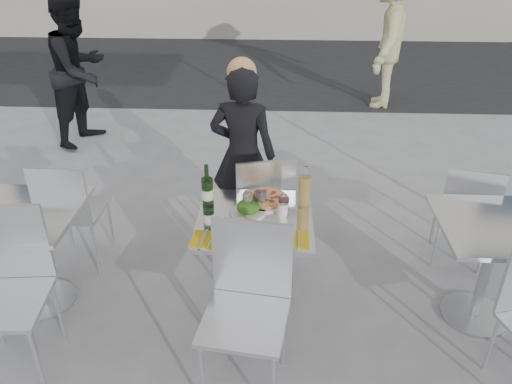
{
  "coord_description": "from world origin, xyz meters",
  "views": [
    {
      "loc": [
        0.13,
        -2.64,
        2.41
      ],
      "look_at": [
        0.0,
        0.15,
        0.85
      ],
      "focal_mm": 35.0,
      "sensor_mm": 36.0,
      "label": 1
    }
  ],
  "objects_px": {
    "woman_diner": "(243,155)",
    "pedestrian_a": "(79,70)",
    "side_table_left": "(28,239)",
    "wineglass_red_b": "(284,201)",
    "chair_far": "(263,201)",
    "sugar_shaker": "(283,209)",
    "napkin_left": "(206,239)",
    "pizza_near": "(247,234)",
    "napkin_right": "(293,239)",
    "pizza_far": "(266,199)",
    "wineglass_red_a": "(258,197)",
    "salad_plate": "(248,208)",
    "wine_bottle": "(207,191)",
    "wineglass_white_b": "(261,197)",
    "side_table_right": "(491,252)",
    "side_chair_rfar": "(466,208)",
    "side_chair_lnear": "(7,278)",
    "pedestrian_b": "(386,36)",
    "wineglass_white_a": "(248,197)",
    "carafe": "(305,191)",
    "side_chair_lfar": "(69,207)",
    "main_table": "(255,245)",
    "chair_near": "(248,295)"
  },
  "relations": [
    {
      "from": "wineglass_red_a",
      "to": "napkin_right",
      "type": "distance_m",
      "value": 0.39
    },
    {
      "from": "side_chair_lfar",
      "to": "wineglass_red_a",
      "type": "distance_m",
      "value": 1.48
    },
    {
      "from": "pizza_far",
      "to": "wine_bottle",
      "type": "bearing_deg",
      "value": -167.05
    },
    {
      "from": "pizza_near",
      "to": "napkin_right",
      "type": "height_order",
      "value": "pizza_near"
    },
    {
      "from": "side_table_left",
      "to": "wineglass_white_a",
      "type": "xyz_separation_m",
      "value": [
        1.45,
        0.06,
        0.32
      ]
    },
    {
      "from": "side_table_left",
      "to": "wineglass_red_b",
      "type": "height_order",
      "value": "wineglass_red_b"
    },
    {
      "from": "napkin_left",
      "to": "carafe",
      "type": "bearing_deg",
      "value": 41.97
    },
    {
      "from": "main_table",
      "to": "side_chair_lfar",
      "type": "relative_size",
      "value": 0.83
    },
    {
      "from": "wineglass_white_b",
      "to": "napkin_right",
      "type": "xyz_separation_m",
      "value": [
        0.2,
        -0.3,
        -0.11
      ]
    },
    {
      "from": "pedestrian_b",
      "to": "napkin_right",
      "type": "distance_m",
      "value": 4.76
    },
    {
      "from": "chair_near",
      "to": "chair_far",
      "type": "bearing_deg",
      "value": 96.18
    },
    {
      "from": "side_chair_rfar",
      "to": "sugar_shaker",
      "type": "xyz_separation_m",
      "value": [
        -1.36,
        -0.55,
        0.29
      ]
    },
    {
      "from": "woman_diner",
      "to": "pedestrian_a",
      "type": "height_order",
      "value": "pedestrian_a"
    },
    {
      "from": "pedestrian_a",
      "to": "wineglass_red_b",
      "type": "xyz_separation_m",
      "value": [
        2.33,
        -2.85,
        0.0
      ]
    },
    {
      "from": "pizza_near",
      "to": "wineglass_white_b",
      "type": "height_order",
      "value": "wineglass_white_b"
    },
    {
      "from": "chair_far",
      "to": "wineglass_red_b",
      "type": "bearing_deg",
      "value": 91.67
    },
    {
      "from": "wineglass_white_b",
      "to": "carafe",
      "type": "bearing_deg",
      "value": 16.11
    },
    {
      "from": "pizza_far",
      "to": "carafe",
      "type": "distance_m",
      "value": 0.28
    },
    {
      "from": "side_chair_lfar",
      "to": "sugar_shaker",
      "type": "relative_size",
      "value": 8.41
    },
    {
      "from": "woman_diner",
      "to": "pizza_near",
      "type": "distance_m",
      "value": 1.16
    },
    {
      "from": "side_chair_lnear",
      "to": "salad_plate",
      "type": "distance_m",
      "value": 1.46
    },
    {
      "from": "side_chair_lfar",
      "to": "pedestrian_b",
      "type": "bearing_deg",
      "value": -125.47
    },
    {
      "from": "chair_far",
      "to": "sugar_shaker",
      "type": "relative_size",
      "value": 8.74
    },
    {
      "from": "chair_far",
      "to": "wineglass_white_b",
      "type": "height_order",
      "value": "chair_far"
    },
    {
      "from": "wine_bottle",
      "to": "napkin_right",
      "type": "height_order",
      "value": "wine_bottle"
    },
    {
      "from": "carafe",
      "to": "napkin_left",
      "type": "bearing_deg",
      "value": -145.04
    },
    {
      "from": "side_chair_rfar",
      "to": "pizza_far",
      "type": "height_order",
      "value": "side_chair_rfar"
    },
    {
      "from": "side_table_left",
      "to": "napkin_right",
      "type": "relative_size",
      "value": 3.75
    },
    {
      "from": "wineglass_white_a",
      "to": "wineglass_red_a",
      "type": "distance_m",
      "value": 0.07
    },
    {
      "from": "pizza_near",
      "to": "pizza_far",
      "type": "xyz_separation_m",
      "value": [
        0.1,
        0.41,
        0.0
      ]
    },
    {
      "from": "side_table_left",
      "to": "wineglass_red_a",
      "type": "bearing_deg",
      "value": 2.79
    },
    {
      "from": "woman_diner",
      "to": "sugar_shaker",
      "type": "height_order",
      "value": "woman_diner"
    },
    {
      "from": "side_chair_rfar",
      "to": "wineglass_red_b",
      "type": "bearing_deg",
      "value": 34.34
    },
    {
      "from": "chair_far",
      "to": "wineglass_white_b",
      "type": "relative_size",
      "value": 5.94
    },
    {
      "from": "side_chair_rfar",
      "to": "pedestrian_a",
      "type": "distance_m",
      "value": 4.35
    },
    {
      "from": "side_chair_rfar",
      "to": "side_table_left",
      "type": "bearing_deg",
      "value": 23.11
    },
    {
      "from": "wineglass_white_a",
      "to": "wineglass_red_b",
      "type": "height_order",
      "value": "same"
    },
    {
      "from": "pizza_far",
      "to": "carafe",
      "type": "relative_size",
      "value": 1.08
    },
    {
      "from": "pedestrian_a",
      "to": "napkin_right",
      "type": "distance_m",
      "value": 3.92
    },
    {
      "from": "side_table_left",
      "to": "wineglass_red_a",
      "type": "relative_size",
      "value": 4.76
    },
    {
      "from": "pizza_far",
      "to": "salad_plate",
      "type": "height_order",
      "value": "salad_plate"
    },
    {
      "from": "side_table_left",
      "to": "main_table",
      "type": "bearing_deg",
      "value": 0.0
    },
    {
      "from": "napkin_left",
      "to": "side_table_left",
      "type": "bearing_deg",
      "value": 175.24
    },
    {
      "from": "sugar_shaker",
      "to": "side_table_left",
      "type": "bearing_deg",
      "value": -178.95
    },
    {
      "from": "pizza_far",
      "to": "wineglass_white_a",
      "type": "height_order",
      "value": "wineglass_white_a"
    },
    {
      "from": "sugar_shaker",
      "to": "napkin_left",
      "type": "bearing_deg",
      "value": -146.99
    },
    {
      "from": "salad_plate",
      "to": "wine_bottle",
      "type": "bearing_deg",
      "value": 164.51
    },
    {
      "from": "main_table",
      "to": "napkin_left",
      "type": "height_order",
      "value": "napkin_left"
    },
    {
      "from": "side_table_right",
      "to": "side_chair_rfar",
      "type": "bearing_deg",
      "value": 86.48
    },
    {
      "from": "pizza_near",
      "to": "side_chair_lnear",
      "type": "bearing_deg",
      "value": -168.49
    }
  ]
}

